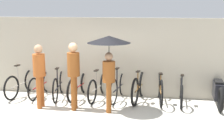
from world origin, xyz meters
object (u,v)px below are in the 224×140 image
object	(u,v)px
pedestrian_leading	(39,71)
motorcycle	(218,91)
pedestrian_center	(74,71)
parked_bicycle_6	(139,87)
parked_bicycle_8	(181,91)
parked_bicycle_5	(119,87)
parked_bicycle_2	(59,85)
pedestrian_trailing	(109,51)
parked_bicycle_4	(99,86)
parked_bicycle_7	(160,88)
parked_bicycle_1	(41,84)
parked_bicycle_0	(22,83)
parked_bicycle_3	(79,86)

from	to	relation	value
pedestrian_leading	motorcycle	world-z (taller)	pedestrian_leading
pedestrian_center	parked_bicycle_6	bearing A→B (deg)	26.21
parked_bicycle_8	pedestrian_center	xyz separation A→B (m)	(-2.80, -0.96, 0.69)
parked_bicycle_5	parked_bicycle_6	bearing A→B (deg)	-84.61
parked_bicycle_2	pedestrian_trailing	size ratio (longest dim) A/B	0.91
parked_bicycle_4	parked_bicycle_5	world-z (taller)	parked_bicycle_4
parked_bicycle_2	parked_bicycle_7	size ratio (longest dim) A/B	1.02
parked_bicycle_4	parked_bicycle_8	xyz separation A→B (m)	(2.35, -0.06, -0.02)
parked_bicycle_2	pedestrian_leading	size ratio (longest dim) A/B	1.04
parked_bicycle_5	motorcycle	world-z (taller)	parked_bicycle_5
parked_bicycle_4	motorcycle	world-z (taller)	parked_bicycle_4
parked_bicycle_4	parked_bicycle_6	distance (m)	1.18
parked_bicycle_1	parked_bicycle_8	world-z (taller)	parked_bicycle_1
parked_bicycle_2	pedestrian_center	distance (m)	1.37
pedestrian_leading	parked_bicycle_7	bearing A→B (deg)	18.69
parked_bicycle_2	parked_bicycle_0	bearing A→B (deg)	80.09
parked_bicycle_8	parked_bicycle_7	bearing A→B (deg)	90.36
parked_bicycle_3	parked_bicycle_7	xyz separation A→B (m)	(2.35, -0.04, 0.03)
parked_bicycle_2	parked_bicycle_4	world-z (taller)	parked_bicycle_2
motorcycle	pedestrian_leading	bearing A→B (deg)	105.09
parked_bicycle_1	parked_bicycle_6	xyz separation A→B (m)	(2.94, -0.02, 0.04)
pedestrian_trailing	parked_bicycle_1	bearing A→B (deg)	148.73
parked_bicycle_3	parked_bicycle_8	world-z (taller)	parked_bicycle_3
parked_bicycle_1	motorcycle	bearing A→B (deg)	-86.55
parked_bicycle_1	pedestrian_trailing	distance (m)	2.72
pedestrian_center	motorcycle	world-z (taller)	pedestrian_center
parked_bicycle_4	pedestrian_leading	world-z (taller)	pedestrian_leading
parked_bicycle_3	pedestrian_center	size ratio (longest dim) A/B	0.97
parked_bicycle_6	pedestrian_center	world-z (taller)	pedestrian_center
parked_bicycle_1	parked_bicycle_5	bearing A→B (deg)	-86.02
pedestrian_center	pedestrian_trailing	bearing A→B (deg)	-1.92
parked_bicycle_7	pedestrian_center	world-z (taller)	pedestrian_center
parked_bicycle_1	parked_bicycle_7	world-z (taller)	parked_bicycle_1
motorcycle	parked_bicycle_8	bearing A→B (deg)	95.03
motorcycle	parked_bicycle_3	bearing A→B (deg)	92.73
pedestrian_trailing	pedestrian_leading	bearing A→B (deg)	173.88
parked_bicycle_6	pedestrian_trailing	distance (m)	1.66
parked_bicycle_3	pedestrian_trailing	distance (m)	1.87
pedestrian_leading	motorcycle	xyz separation A→B (m)	(4.71, 1.00, -0.61)
parked_bicycle_7	parked_bicycle_8	distance (m)	0.59
parked_bicycle_0	parked_bicycle_1	size ratio (longest dim) A/B	1.06
parked_bicycle_6	parked_bicycle_8	size ratio (longest dim) A/B	1.03
parked_bicycle_3	parked_bicycle_5	size ratio (longest dim) A/B	1.01
parked_bicycle_2	parked_bicycle_6	distance (m)	2.36
parked_bicycle_0	parked_bicycle_3	xyz separation A→B (m)	(1.77, 0.04, -0.01)
pedestrian_center	parked_bicycle_3	bearing A→B (deg)	92.73
parked_bicycle_3	pedestrian_center	distance (m)	1.23
parked_bicycle_2	parked_bicycle_8	bearing A→B (deg)	-97.92
parked_bicycle_2	parked_bicycle_3	xyz separation A→B (m)	(0.59, 0.07, -0.02)
parked_bicycle_3	parked_bicycle_6	distance (m)	1.77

